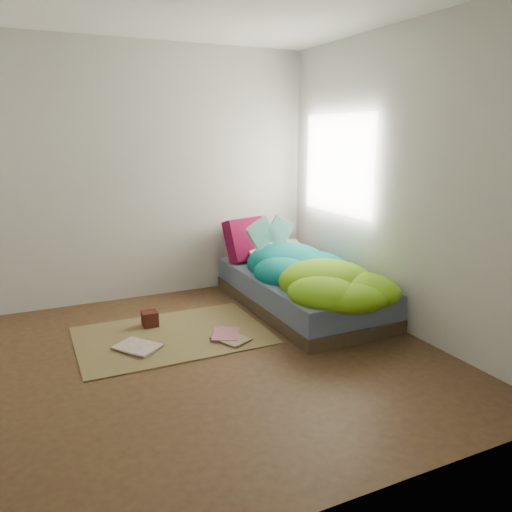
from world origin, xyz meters
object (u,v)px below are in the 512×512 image
(bed, at_px, (300,291))
(floor_book_b, at_px, (212,335))
(wooden_box, at_px, (150,319))
(floor_book_a, at_px, (127,353))
(pillow_magenta, at_px, (246,240))
(open_book, at_px, (271,223))

(bed, relative_size, floor_book_b, 6.53)
(wooden_box, height_order, floor_book_a, wooden_box)
(pillow_magenta, relative_size, open_book, 1.05)
(floor_book_b, bearing_deg, pillow_magenta, 79.06)
(floor_book_a, bearing_deg, floor_book_b, -32.74)
(open_book, xyz_separation_m, floor_book_b, (-0.92, -0.72, -0.79))
(pillow_magenta, bearing_deg, wooden_box, -168.15)
(wooden_box, xyz_separation_m, floor_book_b, (0.43, -0.47, -0.05))
(pillow_magenta, bearing_deg, floor_book_a, -158.72)
(pillow_magenta, height_order, floor_book_b, pillow_magenta)
(floor_book_a, distance_m, floor_book_b, 0.74)
(pillow_magenta, distance_m, floor_book_b, 1.49)
(open_book, relative_size, floor_book_a, 1.28)
(wooden_box, xyz_separation_m, floor_book_a, (-0.31, -0.53, -0.06))
(wooden_box, bearing_deg, pillow_magenta, 27.70)
(floor_book_a, bearing_deg, open_book, -12.28)
(bed, distance_m, floor_book_b, 1.13)
(pillow_magenta, bearing_deg, floor_book_b, -142.05)
(open_book, bearing_deg, pillow_magenta, 102.68)
(bed, relative_size, wooden_box, 14.68)
(floor_book_a, height_order, floor_book_b, floor_book_b)
(floor_book_b, bearing_deg, floor_book_a, -150.14)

